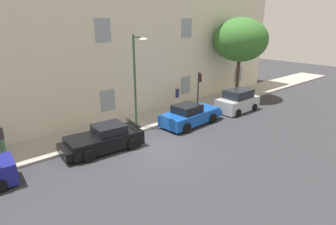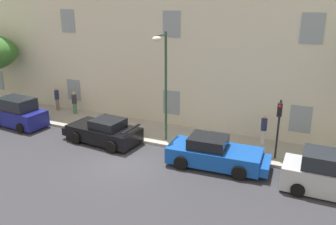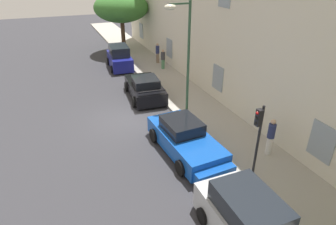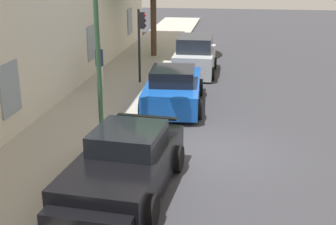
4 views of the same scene
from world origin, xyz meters
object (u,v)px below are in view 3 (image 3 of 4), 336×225
Objects in this scene: pedestrian_bystander at (271,136)px; hatchback_distant at (119,58)px; traffic_light at (258,129)px; sportscar_yellow_flank at (187,141)px; street_lamp at (182,40)px; pedestrian_admiring at (158,53)px; sportscar_red_lead at (144,87)px; pedestrian_strolling at (163,59)px; tree_midblock at (121,8)px; hatchback_parked at (247,222)px.

hatchback_distant is at bearing -168.37° from pedestrian_bystander.
pedestrian_bystander is (-0.88, 1.56, -1.19)m from traffic_light.
sportscar_yellow_flank is 13.26m from hatchback_distant.
street_lamp is (-6.01, -0.40, 2.04)m from traffic_light.
street_lamp is 3.58× the size of pedestrian_admiring.
street_lamp is (3.33, 1.06, 3.66)m from sportscar_red_lead.
pedestrian_strolling is at bearing 163.71° from sportscar_yellow_flank.
hatchback_distant is 6.12m from tree_midblock.
pedestrian_admiring reaches higher than sportscar_red_lead.
traffic_light reaches higher than pedestrian_strolling.
pedestrian_admiring is at bearing 152.19° from sportscar_red_lead.
pedestrian_bystander is (1.60, 3.25, 0.41)m from sportscar_yellow_flank.
hatchback_distant is 2.30× the size of pedestrian_admiring.
street_lamp reaches higher than sportscar_yellow_flank.
sportscar_yellow_flank is 11.73m from pedestrian_strolling.
pedestrian_bystander reaches higher than pedestrian_admiring.
pedestrian_bystander is (14.55, -0.20, 0.03)m from pedestrian_admiring.
pedestrian_bystander is at bearing -0.80° from pedestrian_admiring.
pedestrian_strolling is 0.91× the size of pedestrian_bystander.
sportscar_yellow_flank is at bearing -5.73° from tree_midblock.
street_lamp is at bearing 168.88° from hatchback_parked.
traffic_light reaches higher than pedestrian_bystander.
traffic_light is (15.74, 1.50, 1.40)m from hatchback_distant.
sportscar_yellow_flank is 13.41m from pedestrian_admiring.
pedestrian_strolling is (-4.39, 3.04, 0.34)m from sportscar_red_lead.
pedestrian_bystander is at bearing 4.15° from tree_midblock.
hatchback_distant reaches higher than sportscar_red_lead.
sportscar_yellow_flank is 0.92× the size of tree_midblock.
hatchback_distant is 3.28m from pedestrian_admiring.
hatchback_distant is at bearing -18.42° from tree_midblock.
hatchback_parked is 1.20× the size of traffic_light.
tree_midblock is 6.28m from pedestrian_admiring.
tree_midblock is at bearing 172.05° from sportscar_red_lead.
sportscar_red_lead is 6.87m from sportscar_yellow_flank.
traffic_light is (2.48, 1.70, 1.60)m from sportscar_yellow_flank.
sportscar_red_lead is at bearing -160.44° from pedestrian_bystander.
traffic_light is at bearing 3.76° from street_lamp.
pedestrian_bystander is (12.86, -0.04, 0.09)m from pedestrian_strolling.
pedestrian_strolling is at bearing 165.57° from street_lamp.
traffic_light is (-2.40, 2.05, 1.44)m from hatchback_parked.
hatchback_distant is at bearing -122.88° from pedestrian_strolling.
traffic_light is 1.75× the size of pedestrian_bystander.
sportscar_red_lead is 1.26× the size of hatchback_parked.
pedestrian_strolling is (-11.26, 3.29, 0.32)m from sportscar_yellow_flank.
hatchback_parked is (11.75, -0.60, 0.18)m from sportscar_red_lead.
pedestrian_bystander is (5.13, 1.95, -3.23)m from street_lamp.
pedestrian_admiring is (-17.83, 3.81, 0.22)m from hatchback_parked.
street_lamp is at bearing -14.43° from pedestrian_strolling.
pedestrian_bystander is at bearing 63.83° from sportscar_yellow_flank.
hatchback_parked is 9.26m from street_lamp.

